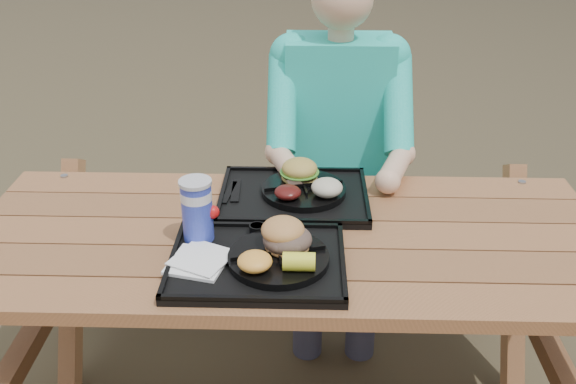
{
  "coord_description": "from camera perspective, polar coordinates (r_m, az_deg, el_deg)",
  "views": [
    {
      "loc": [
        0.05,
        -1.54,
        1.69
      ],
      "look_at": [
        0.0,
        0.0,
        0.88
      ],
      "focal_mm": 40.0,
      "sensor_mm": 36.0,
      "label": 1
    }
  ],
  "objects": [
    {
      "name": "condiment_mustard",
      "position": [
        1.75,
        -0.89,
        -3.55
      ],
      "size": [
        0.05,
        0.05,
        0.03
      ],
      "primitive_type": "cylinder",
      "color": "gold",
      "rests_on": "tray_near"
    },
    {
      "name": "burger",
      "position": [
        1.99,
        1.04,
        2.48
      ],
      "size": [
        0.11,
        0.11,
        0.1
      ],
      "primitive_type": null,
      "color": "gold",
      "rests_on": "plate_far"
    },
    {
      "name": "baked_beans",
      "position": [
        1.89,
        -0.02,
        -0.03
      ],
      "size": [
        0.08,
        0.08,
        0.04
      ],
      "primitive_type": "ellipsoid",
      "color": "#4F120F",
      "rests_on": "plate_far"
    },
    {
      "name": "potato_salad",
      "position": [
        1.91,
        3.48,
        0.4
      ],
      "size": [
        0.09,
        0.09,
        0.05
      ],
      "primitive_type": "ellipsoid",
      "color": "beige",
      "rests_on": "plate_far"
    },
    {
      "name": "tray_near",
      "position": [
        1.66,
        -2.74,
        -6.34
      ],
      "size": [
        0.45,
        0.35,
        0.02
      ],
      "primitive_type": "cube",
      "color": "black",
      "rests_on": "picnic_table"
    },
    {
      "name": "tray_far",
      "position": [
        1.97,
        0.53,
        -0.46
      ],
      "size": [
        0.45,
        0.35,
        0.02
      ],
      "primitive_type": "cube",
      "color": "black",
      "rests_on": "picnic_table"
    },
    {
      "name": "mac_cheese",
      "position": [
        1.58,
        -2.96,
        -6.18
      ],
      "size": [
        0.09,
        0.09,
        0.04
      ],
      "primitive_type": "ellipsoid",
      "color": "#FFB443",
      "rests_on": "plate_near"
    },
    {
      "name": "cutlery_far",
      "position": [
        1.99,
        -4.66,
        0.09
      ],
      "size": [
        0.03,
        0.14,
        0.01
      ],
      "primitive_type": "cube",
      "rotation": [
        0.0,
        0.0,
        0.04
      ],
      "color": "black",
      "rests_on": "tray_far"
    },
    {
      "name": "picnic_table",
      "position": [
        2.03,
        0.0,
        -12.76
      ],
      "size": [
        1.8,
        1.49,
        0.75
      ],
      "primitive_type": null,
      "color": "#999999",
      "rests_on": "ground"
    },
    {
      "name": "plate_far",
      "position": [
        1.97,
        1.41,
        0.17
      ],
      "size": [
        0.26,
        0.26,
        0.02
      ],
      "primitive_type": "cylinder",
      "color": "black",
      "rests_on": "tray_far"
    },
    {
      "name": "corn_cob",
      "position": [
        1.57,
        0.98,
        -6.2
      ],
      "size": [
        0.08,
        0.08,
        0.05
      ],
      "primitive_type": null,
      "rotation": [
        0.0,
        0.0,
        -0.01
      ],
      "color": "#F9F834",
      "rests_on": "plate_near"
    },
    {
      "name": "napkin_stack",
      "position": [
        1.65,
        -8.02,
        -6.12
      ],
      "size": [
        0.17,
        0.17,
        0.02
      ],
      "primitive_type": "cube",
      "rotation": [
        0.0,
        0.0,
        -0.23
      ],
      "color": "white",
      "rests_on": "tray_near"
    },
    {
      "name": "soda_cup",
      "position": [
        1.72,
        -8.07,
        -1.75
      ],
      "size": [
        0.08,
        0.08,
        0.17
      ],
      "primitive_type": "cylinder",
      "color": "#1729AC",
      "rests_on": "tray_near"
    },
    {
      "name": "diner",
      "position": [
        2.44,
        4.28,
        2.18
      ],
      "size": [
        0.48,
        0.84,
        1.28
      ],
      "primitive_type": null,
      "color": "#1CA0C9",
      "rests_on": "ground"
    },
    {
      "name": "plate_near",
      "position": [
        1.64,
        -0.85,
        -5.89
      ],
      "size": [
        0.26,
        0.26,
        0.02
      ],
      "primitive_type": "cylinder",
      "color": "black",
      "rests_on": "tray_near"
    },
    {
      "name": "condiment_bbq",
      "position": [
        1.76,
        -2.77,
        -3.32
      ],
      "size": [
        0.04,
        0.04,
        0.03
      ],
      "primitive_type": "cylinder",
      "color": "black",
      "rests_on": "tray_near"
    },
    {
      "name": "sandwich",
      "position": [
        1.63,
        -0.06,
        -3.14
      ],
      "size": [
        0.12,
        0.12,
        0.12
      ],
      "primitive_type": null,
      "color": "#C78546",
      "rests_on": "plate_near"
    }
  ]
}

